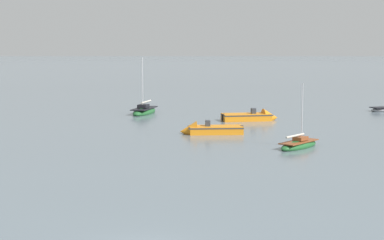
# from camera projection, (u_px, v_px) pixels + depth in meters

# --- Properties ---
(motorboat_moored_1) EXTENTS (6.26, 3.12, 2.05)m
(motorboat_moored_1) POSITION_uv_depth(u_px,v_px,m) (255.00, 118.00, 67.51)
(motorboat_moored_1) COLOR orange
(motorboat_moored_1) RESTS_ON ground
(sailboat_moored_0) EXTENTS (4.11, 4.57, 5.27)m
(sailboat_moored_0) POSITION_uv_depth(u_px,v_px,m) (299.00, 145.00, 49.78)
(sailboat_moored_0) COLOR #23602D
(sailboat_moored_0) RESTS_ON ground
(motorboat_moored_5) EXTENTS (5.79, 2.39, 1.93)m
(motorboat_moored_5) POSITION_uv_depth(u_px,v_px,m) (206.00, 131.00, 57.48)
(motorboat_moored_5) COLOR orange
(motorboat_moored_5) RESTS_ON ground
(sailboat_moored_1) EXTENTS (3.27, 6.39, 6.85)m
(sailboat_moored_1) POSITION_uv_depth(u_px,v_px,m) (144.00, 111.00, 74.03)
(sailboat_moored_1) COLOR #23602D
(sailboat_moored_1) RESTS_ON ground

